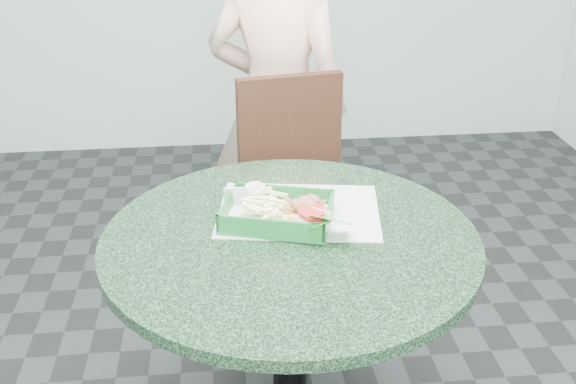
{
  "coord_description": "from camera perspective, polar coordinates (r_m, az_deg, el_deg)",
  "views": [
    {
      "loc": [
        -0.16,
        -1.42,
        1.59
      ],
      "look_at": [
        0.01,
        0.1,
        0.84
      ],
      "focal_mm": 42.0,
      "sensor_mm": 36.0,
      "label": 1
    }
  ],
  "objects": [
    {
      "name": "fries_pile",
      "position": [
        1.71,
        -2.08,
        -1.81
      ],
      "size": [
        0.13,
        0.14,
        0.04
      ],
      "primitive_type": null,
      "rotation": [
        0.0,
        0.0,
        -0.18
      ],
      "color": "#FFF2B0",
      "rests_on": "food_basket"
    },
    {
      "name": "food_basket",
      "position": [
        1.71,
        -0.89,
        -2.64
      ],
      "size": [
        0.27,
        0.19,
        0.05
      ],
      "rotation": [
        0.0,
        0.0,
        -0.29
      ],
      "color": "#1A6E2C",
      "rests_on": "placemat"
    },
    {
      "name": "sauce_ramekin",
      "position": [
        1.75,
        -3.51,
        -0.71
      ],
      "size": [
        0.05,
        0.05,
        0.03
      ],
      "rotation": [
        0.0,
        0.0,
        0.27
      ],
      "color": "white",
      "rests_on": "food_basket"
    },
    {
      "name": "placemat",
      "position": [
        1.77,
        0.92,
        -2.16
      ],
      "size": [
        0.46,
        0.37,
        0.0
      ],
      "primitive_type": "cube",
      "rotation": [
        0.0,
        0.0,
        -0.15
      ],
      "color": "silver",
      "rests_on": "cafe_table"
    },
    {
      "name": "diner_person",
      "position": [
        2.59,
        -0.88,
        6.95
      ],
      "size": [
        0.63,
        0.52,
        1.47
      ],
      "primitive_type": "imported",
      "rotation": [
        0.0,
        0.0,
        2.79
      ],
      "color": "#DFAC99",
      "rests_on": "floor"
    },
    {
      "name": "dining_chair",
      "position": [
        2.4,
        0.38,
        0.07
      ],
      "size": [
        0.38,
        0.38,
        0.93
      ],
      "rotation": [
        0.0,
        0.0,
        0.17
      ],
      "color": "black",
      "rests_on": "floor"
    },
    {
      "name": "cafe_table",
      "position": [
        1.75,
        0.17,
        -9.04
      ],
      "size": [
        0.93,
        0.93,
        0.75
      ],
      "color": "black",
      "rests_on": "floor"
    },
    {
      "name": "garnish_cup",
      "position": [
        1.67,
        2.8,
        -2.47
      ],
      "size": [
        0.12,
        0.12,
        0.05
      ],
      "rotation": [
        0.0,
        0.0,
        0.13
      ],
      "color": "silver",
      "rests_on": "food_basket"
    },
    {
      "name": "crab_sandwich",
      "position": [
        1.7,
        1.44,
        -1.5
      ],
      "size": [
        0.11,
        0.11,
        0.07
      ],
      "rotation": [
        0.0,
        0.0,
        -0.3
      ],
      "color": "#EEAF51",
      "rests_on": "food_basket"
    }
  ]
}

